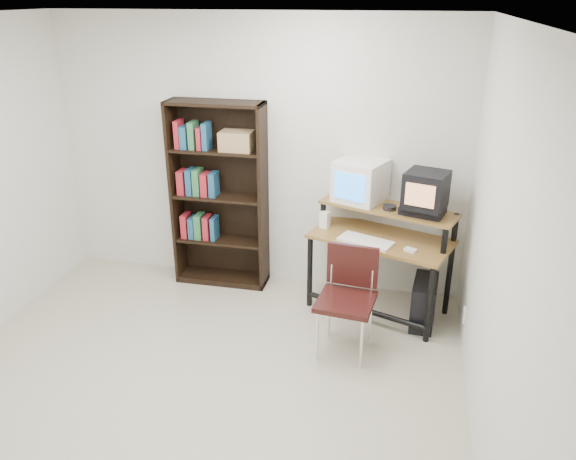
% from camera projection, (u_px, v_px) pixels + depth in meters
% --- Properties ---
extents(floor, '(4.00, 4.00, 0.01)m').
position_uv_depth(floor, '(186.00, 401.00, 4.09)').
color(floor, beige).
rests_on(floor, ground).
extents(ceiling, '(4.00, 4.00, 0.01)m').
position_uv_depth(ceiling, '(152.00, 20.00, 3.07)').
color(ceiling, white).
rests_on(ceiling, back_wall).
extents(back_wall, '(4.00, 0.01, 2.60)m').
position_uv_depth(back_wall, '(256.00, 155.00, 5.37)').
color(back_wall, silver).
rests_on(back_wall, floor).
extents(right_wall, '(0.01, 4.00, 2.60)m').
position_uv_depth(right_wall, '(501.00, 269.00, 3.17)').
color(right_wall, silver).
rests_on(right_wall, floor).
extents(computer_desk, '(1.35, 0.97, 0.98)m').
position_uv_depth(computer_desk, '(382.00, 241.00, 5.02)').
color(computer_desk, olive).
rests_on(computer_desk, floor).
extents(crt_monitor, '(0.53, 0.53, 0.38)m').
position_uv_depth(crt_monitor, '(361.00, 181.00, 5.08)').
color(crt_monitor, white).
rests_on(crt_monitor, computer_desk).
extents(vcr, '(0.42, 0.35, 0.08)m').
position_uv_depth(vcr, '(423.00, 211.00, 4.82)').
color(vcr, black).
rests_on(vcr, computer_desk).
extents(crt_tv, '(0.41, 0.40, 0.31)m').
position_uv_depth(crt_tv, '(426.00, 190.00, 4.72)').
color(crt_tv, black).
rests_on(crt_tv, vcr).
extents(cd_spindle, '(0.13, 0.13, 0.05)m').
position_uv_depth(cd_spindle, '(390.00, 208.00, 4.92)').
color(cd_spindle, '#26262B').
rests_on(cd_spindle, computer_desk).
extents(keyboard, '(0.51, 0.36, 0.03)m').
position_uv_depth(keyboard, '(366.00, 242.00, 4.88)').
color(keyboard, white).
rests_on(keyboard, computer_desk).
extents(mousepad, '(0.28, 0.26, 0.01)m').
position_uv_depth(mousepad, '(409.00, 251.00, 4.73)').
color(mousepad, black).
rests_on(mousepad, computer_desk).
extents(mouse, '(0.12, 0.10, 0.03)m').
position_uv_depth(mouse, '(410.00, 250.00, 4.71)').
color(mouse, white).
rests_on(mouse, mousepad).
extents(desk_speaker, '(0.10, 0.10, 0.17)m').
position_uv_depth(desk_speaker, '(325.00, 220.00, 5.16)').
color(desk_speaker, white).
rests_on(desk_speaker, computer_desk).
extents(pc_tower, '(0.24, 0.46, 0.42)m').
position_uv_depth(pc_tower, '(424.00, 302.00, 4.97)').
color(pc_tower, black).
rests_on(pc_tower, floor).
extents(school_chair, '(0.48, 0.48, 0.88)m').
position_uv_depth(school_chair, '(348.00, 289.00, 4.50)').
color(school_chair, black).
rests_on(school_chair, floor).
extents(bookshelf, '(0.92, 0.31, 1.83)m').
position_uv_depth(bookshelf, '(220.00, 193.00, 5.46)').
color(bookshelf, black).
rests_on(bookshelf, floor).
extents(wall_outlet, '(0.02, 0.08, 0.12)m').
position_uv_depth(wall_outlet, '(464.00, 315.00, 4.60)').
color(wall_outlet, beige).
rests_on(wall_outlet, right_wall).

